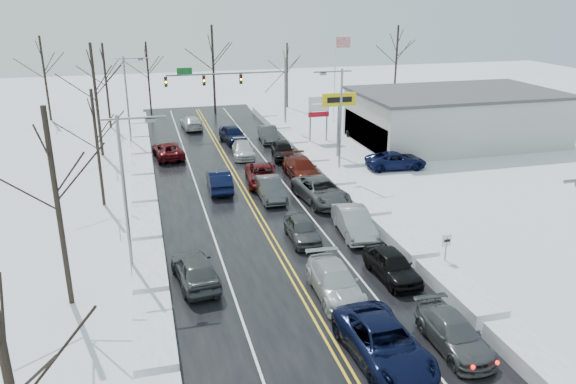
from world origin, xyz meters
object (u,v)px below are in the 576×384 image
object	(u,v)px
traffic_signal_mast	(240,83)
flagpole	(336,72)
tires_plus_sign	(339,104)
dealership_building	(455,117)
oncoming_car_0	(220,190)

from	to	relation	value
traffic_signal_mast	flagpole	distance (m)	11.90
tires_plus_sign	traffic_signal_mast	bearing A→B (deg)	120.46
traffic_signal_mast	flagpole	world-z (taller)	flagpole
traffic_signal_mast	dealership_building	bearing A→B (deg)	-25.95
traffic_signal_mast	tires_plus_sign	xyz separation A→B (m)	(7.05, -12.00, -0.49)
tires_plus_sign	flagpole	bearing A→B (deg)	71.56
tires_plus_sign	flagpole	world-z (taller)	flagpole
tires_plus_sign	dealership_building	distance (m)	13.82
traffic_signal_mast	oncoming_car_0	xyz separation A→B (m)	(-5.26, -18.89, -5.48)
oncoming_car_0	dealership_building	bearing A→B (deg)	-158.97
tires_plus_sign	dealership_building	world-z (taller)	tires_plus_sign
traffic_signal_mast	tires_plus_sign	bearing A→B (deg)	-59.54
traffic_signal_mast	tires_plus_sign	distance (m)	13.92
traffic_signal_mast	oncoming_car_0	bearing A→B (deg)	-105.55
traffic_signal_mast	dealership_building	world-z (taller)	traffic_signal_mast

